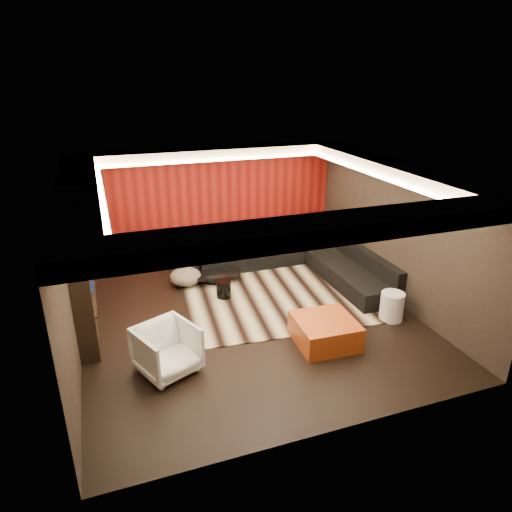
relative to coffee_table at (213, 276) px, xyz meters
name	(u,v)px	position (x,y,z in m)	size (l,w,h in m)	color
floor	(252,322)	(0.23, -1.94, -0.14)	(6.00, 6.00, 0.02)	black
ceiling	(251,172)	(0.23, -1.94, 2.68)	(6.00, 6.00, 0.02)	silver
wall_back	(209,207)	(0.23, 1.07, 1.27)	(6.00, 0.02, 2.80)	black
wall_left	(68,276)	(-2.78, -1.94, 1.27)	(0.02, 6.00, 2.80)	black
wall_right	(397,233)	(3.24, -1.94, 1.27)	(0.02, 6.00, 2.80)	black
red_feature_wall	(210,208)	(0.23, 1.03, 1.27)	(5.98, 0.05, 2.78)	#6B0C0A
soffit_back	(211,153)	(0.23, 0.76, 2.56)	(6.00, 0.60, 0.22)	silver
soffit_front	(328,229)	(0.23, -4.64, 2.56)	(6.00, 0.60, 0.22)	silver
soffit_left	(77,193)	(-2.47, -1.94, 2.56)	(0.60, 4.80, 0.22)	silver
soffit_right	(390,168)	(2.93, -1.94, 2.56)	(0.60, 4.80, 0.22)	silver
cove_back	(215,160)	(0.23, 0.42, 2.47)	(4.80, 0.08, 0.04)	#FFD899
cove_front	(315,227)	(0.23, -4.30, 2.47)	(4.80, 0.08, 0.04)	#FFD899
cove_left	(102,197)	(-2.13, -1.94, 2.47)	(0.08, 4.80, 0.04)	#FFD899
cove_right	(374,174)	(2.59, -1.94, 2.47)	(0.08, 4.80, 0.04)	#FFD899
tv_surround	(82,277)	(-2.62, -1.34, 0.97)	(0.30, 2.00, 2.20)	black
tv_screen	(89,256)	(-2.46, -1.34, 1.32)	(0.04, 1.30, 0.80)	black
tv_shelf	(95,296)	(-2.46, -1.34, 0.57)	(0.04, 1.60, 0.04)	black
rug	(282,297)	(1.14, -1.23, -0.12)	(4.00, 3.00, 0.02)	beige
coffee_table	(213,276)	(0.00, 0.00, 0.00)	(1.29, 1.29, 0.22)	black
drum_stool	(224,289)	(0.01, -0.83, 0.07)	(0.30, 0.30, 0.35)	black
striped_pouf	(185,277)	(-0.61, 0.01, 0.08)	(0.68, 0.68, 0.37)	beige
white_side_table	(392,306)	(2.73, -2.73, 0.14)	(0.43, 0.43, 0.54)	white
orange_ottoman	(325,331)	(1.19, -3.03, 0.09)	(0.99, 0.99, 0.44)	#AB5316
armchair	(167,350)	(-1.48, -2.95, 0.26)	(0.83, 0.85, 0.78)	white
sectional_sofa	(296,260)	(1.97, -0.07, 0.13)	(3.65, 3.50, 0.75)	black
throw_pillows	(263,239)	(1.42, 0.63, 0.49)	(2.81, 0.62, 0.44)	beige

